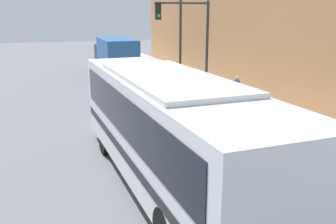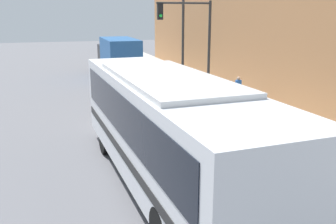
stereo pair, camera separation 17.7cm
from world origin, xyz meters
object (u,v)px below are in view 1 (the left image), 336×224
object	(u,v)px
traffic_light_pole	(190,32)
street_lamp	(176,20)
fire_hydrant	(261,116)
city_bus	(168,124)
pedestrian_near_corner	(236,91)
parking_meter	(228,91)
delivery_truck	(115,56)

from	to	relation	value
traffic_light_pole	street_lamp	bearing A→B (deg)	80.10
fire_hydrant	traffic_light_pole	size ratio (longest dim) A/B	0.14
city_bus	traffic_light_pole	size ratio (longest dim) A/B	1.99
street_lamp	pedestrian_near_corner	xyz separation A→B (m)	(0.71, -7.78, -3.55)
fire_hydrant	parking_meter	bearing A→B (deg)	90.00
pedestrian_near_corner	parking_meter	bearing A→B (deg)	-163.09
fire_hydrant	pedestrian_near_corner	distance (m)	3.57
traffic_light_pole	parking_meter	distance (m)	4.38
city_bus	delivery_truck	bearing A→B (deg)	81.04
city_bus	delivery_truck	world-z (taller)	city_bus
parking_meter	pedestrian_near_corner	xyz separation A→B (m)	(0.61, 0.18, -0.05)
city_bus	fire_hydrant	distance (m)	7.46
city_bus	street_lamp	bearing A→B (deg)	67.12
street_lamp	city_bus	bearing A→B (deg)	-110.17
fire_hydrant	street_lamp	world-z (taller)	street_lamp
delivery_truck	traffic_light_pole	bearing A→B (deg)	-73.25
delivery_truck	parking_meter	bearing A→B (deg)	-73.21
parking_meter	fire_hydrant	bearing A→B (deg)	-90.00
parking_meter	pedestrian_near_corner	distance (m)	0.64
city_bus	fire_hydrant	xyz separation A→B (m)	(5.86, 4.40, -1.44)
delivery_truck	fire_hydrant	distance (m)	15.98
pedestrian_near_corner	fire_hydrant	bearing A→B (deg)	-99.83
city_bus	parking_meter	distance (m)	9.73
street_lamp	traffic_light_pole	bearing A→B (deg)	-99.90
city_bus	pedestrian_near_corner	size ratio (longest dim) A/B	6.96
delivery_truck	street_lamp	bearing A→B (deg)	-49.83
parking_meter	pedestrian_near_corner	size ratio (longest dim) A/B	0.79
parking_meter	pedestrian_near_corner	world-z (taller)	pedestrian_near_corner
delivery_truck	street_lamp	xyz separation A→B (m)	(3.58, -4.24, 2.82)
traffic_light_pole	pedestrian_near_corner	world-z (taller)	traffic_light_pole
city_bus	pedestrian_near_corner	bearing A→B (deg)	47.97
fire_hydrant	pedestrian_near_corner	xyz separation A→B (m)	(0.61, 3.50, 0.43)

